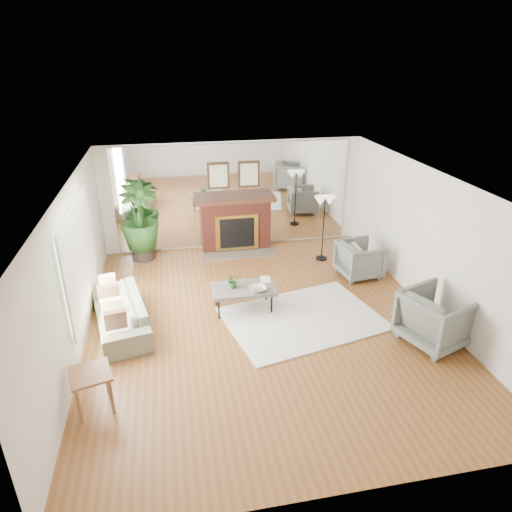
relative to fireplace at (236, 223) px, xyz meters
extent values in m
plane|color=brown|center=(0.00, -3.26, -0.66)|extent=(7.00, 7.00, 0.00)
cube|color=white|center=(-2.99, -3.26, 0.59)|extent=(0.02, 7.00, 2.50)
cube|color=white|center=(2.99, -3.26, 0.59)|extent=(0.02, 7.00, 2.50)
cube|color=white|center=(0.00, 0.23, 0.59)|extent=(6.00, 0.02, 2.50)
cube|color=silver|center=(0.00, 0.21, 0.59)|extent=(5.40, 0.04, 2.40)
cube|color=#B2E09E|center=(-2.96, -2.86, 0.69)|extent=(0.04, 2.40, 1.50)
cube|color=maroon|center=(0.00, 0.02, -0.06)|extent=(1.60, 0.40, 1.20)
cube|color=gold|center=(0.00, -0.19, -0.18)|extent=(1.00, 0.04, 0.85)
cube|color=black|center=(0.00, -0.21, -0.18)|extent=(0.80, 0.04, 0.70)
cube|color=#6B5E54|center=(0.00, -0.33, -0.64)|extent=(1.70, 0.55, 0.03)
cube|color=#482A17|center=(0.00, 0.00, 0.56)|extent=(1.85, 0.46, 0.10)
cube|color=#2F1F12|center=(-0.35, 0.17, 1.09)|extent=(0.50, 0.04, 0.60)
cube|color=#2F1F12|center=(0.35, 0.17, 1.09)|extent=(0.50, 0.04, 0.60)
cube|color=silver|center=(0.68, -3.32, -0.65)|extent=(2.97, 2.40, 0.03)
cube|color=#6B5E54|center=(-0.30, -2.79, -0.23)|extent=(1.14, 0.67, 0.06)
cylinder|color=black|center=(-0.77, -3.03, -0.46)|extent=(0.03, 0.03, 0.40)
cylinder|color=black|center=(0.18, -3.03, -0.46)|extent=(0.03, 0.03, 0.40)
cylinder|color=black|center=(-0.77, -2.55, -0.46)|extent=(0.03, 0.03, 0.40)
cylinder|color=black|center=(0.18, -2.56, -0.46)|extent=(0.03, 0.03, 0.40)
imported|color=gray|center=(-2.45, -2.96, -0.38)|extent=(1.14, 2.06, 0.57)
imported|color=slate|center=(2.31, -1.89, -0.28)|extent=(0.91, 0.89, 0.75)
imported|color=slate|center=(2.57, -4.37, -0.21)|extent=(1.24, 1.23, 0.89)
cube|color=#9C623E|center=(-2.65, -4.89, -0.10)|extent=(0.62, 0.62, 0.04)
cylinder|color=#9C623E|center=(-2.79, -5.14, -0.38)|extent=(0.04, 0.04, 0.55)
cylinder|color=#9C623E|center=(-2.40, -5.04, -0.38)|extent=(0.04, 0.04, 0.55)
cylinder|color=#9C623E|center=(-2.90, -4.75, -0.38)|extent=(0.04, 0.04, 0.55)
cylinder|color=#9C623E|center=(-2.51, -4.65, -0.38)|extent=(0.04, 0.04, 0.55)
cylinder|color=black|center=(-2.15, -0.16, -0.48)|extent=(0.51, 0.51, 0.36)
imported|color=#285720|center=(-2.15, -0.16, 0.34)|extent=(1.07, 1.07, 1.50)
cylinder|color=black|center=(1.81, -0.96, -0.64)|extent=(0.25, 0.25, 0.04)
cylinder|color=black|center=(1.81, -0.96, 0.06)|extent=(0.03, 0.03, 1.43)
cone|color=beige|center=(1.71, -0.96, 0.73)|extent=(0.27, 0.27, 0.20)
cone|color=beige|center=(1.92, -0.96, 0.73)|extent=(0.27, 0.27, 0.20)
imported|color=#285720|center=(-0.47, -2.75, -0.07)|extent=(0.28, 0.26, 0.26)
imported|color=#9C623E|center=(-0.06, -2.95, -0.17)|extent=(0.31, 0.31, 0.07)
imported|color=#9C623E|center=(0.06, -2.57, -0.19)|extent=(0.23, 0.29, 0.02)
camera|label=1|loc=(-1.45, -9.91, 3.71)|focal=32.00mm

